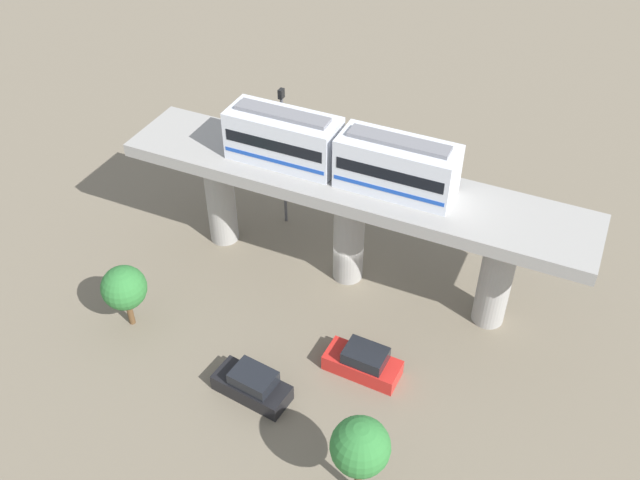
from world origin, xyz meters
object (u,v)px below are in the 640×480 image
tree_near_viaduct (360,447)px  signal_post (284,153)px  parked_car_black (252,385)px  tree_mid_lot (124,288)px  train (339,152)px  parked_car_red (363,362)px

tree_near_viaduct → signal_post: signal_post is taller
tree_near_viaduct → signal_post: size_ratio=0.50×
parked_car_black → tree_mid_lot: 9.46m
parked_car_black → signal_post: signal_post is taller
parked_car_black → tree_mid_lot: size_ratio=1.04×
tree_mid_lot → tree_near_viaduct: bearing=74.3°
train → tree_mid_lot: (9.17, -9.26, -6.32)m
train → tree_near_viaduct: 16.43m
parked_car_red → tree_near_viaduct: bearing=22.1°
parked_car_red → signal_post: 15.12m
parked_car_black → tree_near_viaduct: tree_near_viaduct is taller
train → tree_near_viaduct: train is taller
parked_car_black → tree_mid_lot: tree_mid_lot is taller
train → parked_car_red: size_ratio=3.18×
train → signal_post: 7.23m
signal_post → tree_near_viaduct: bearing=35.9°
tree_near_viaduct → parked_car_red: bearing=-160.1°
train → parked_car_red: bearing=33.9°
parked_car_black → parked_car_red: 6.19m
parked_car_red → tree_mid_lot: tree_mid_lot is taller
tree_near_viaduct → tree_mid_lot: size_ratio=1.23×
parked_car_black → tree_near_viaduct: size_ratio=0.85×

